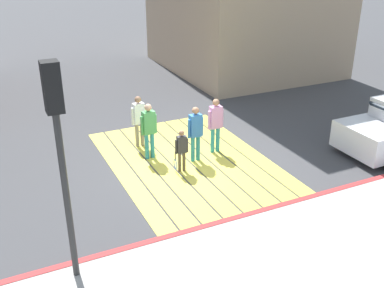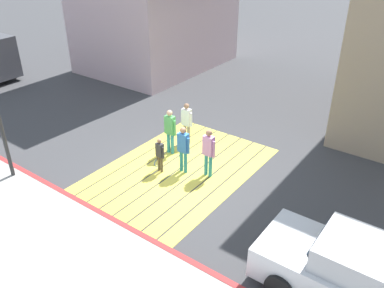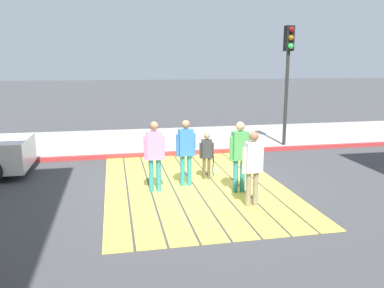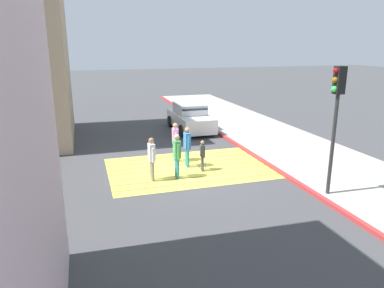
{
  "view_description": "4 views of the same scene",
  "coord_description": "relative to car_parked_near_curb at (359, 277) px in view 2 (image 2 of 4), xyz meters",
  "views": [
    {
      "loc": [
        -10.78,
        5.04,
        5.98
      ],
      "look_at": [
        -0.32,
        0.06,
        0.71
      ],
      "focal_mm": 42.76,
      "sensor_mm": 36.0,
      "label": 1
    },
    {
      "loc": [
        -8.92,
        -7.09,
        7.23
      ],
      "look_at": [
        0.27,
        -0.35,
        0.98
      ],
      "focal_mm": 37.14,
      "sensor_mm": 36.0,
      "label": 2
    },
    {
      "loc": [
        9.08,
        -1.9,
        3.03
      ],
      "look_at": [
        -0.5,
        0.05,
        0.96
      ],
      "focal_mm": 36.23,
      "sensor_mm": 36.0,
      "label": 3
    },
    {
      "loc": [
        3.91,
        13.35,
        4.88
      ],
      "look_at": [
        -0.03,
        0.41,
        1.13
      ],
      "focal_mm": 33.86,
      "sensor_mm": 36.0,
      "label": 4
    }
  ],
  "objects": [
    {
      "name": "curb_painted",
      "position": [
        -1.25,
        6.39,
        -0.67
      ],
      "size": [
        0.16,
        40.0,
        0.13
      ],
      "primitive_type": "cube",
      "color": "#BC3333",
      "rests_on": "ground"
    },
    {
      "name": "car_parked_near_curb",
      "position": [
        0.0,
        0.0,
        0.0
      ],
      "size": [
        1.99,
        4.3,
        1.57
      ],
      "color": "white",
      "rests_on": "ground"
    },
    {
      "name": "pedestrian_teen_behind",
      "position": [
        3.66,
        7.3,
        0.21
      ],
      "size": [
        0.23,
        0.48,
        1.63
      ],
      "color": "gray",
      "rests_on": "ground"
    },
    {
      "name": "ground_plane",
      "position": [
        2.0,
        6.39,
        -0.73
      ],
      "size": [
        120.0,
        120.0,
        0.0
      ],
      "primitive_type": "plane",
      "color": "#424244"
    },
    {
      "name": "sidewalk_west",
      "position": [
        -3.6,
        6.39,
        -0.67
      ],
      "size": [
        4.8,
        40.0,
        0.12
      ],
      "primitive_type": "cube",
      "color": "#ADA8A0",
      "rests_on": "ground"
    },
    {
      "name": "pedestrian_child_with_racket",
      "position": [
        1.55,
        6.83,
        -0.04
      ],
      "size": [
        0.29,
        0.39,
        1.24
      ],
      "color": "brown",
      "rests_on": "ground"
    },
    {
      "name": "crosswalk_stripes",
      "position": [
        2.0,
        6.39,
        -0.73
      ],
      "size": [
        6.4,
        4.35,
        0.01
      ],
      "color": "#EAD64C",
      "rests_on": "ground"
    },
    {
      "name": "pedestrian_adult_lead",
      "position": [
        2.72,
        7.33,
        0.25
      ],
      "size": [
        0.23,
        0.5,
        1.69
      ],
      "color": "teal",
      "rests_on": "ground"
    },
    {
      "name": "pedestrian_adult_trailing",
      "position": [
        2.28,
        5.39,
        0.25
      ],
      "size": [
        0.23,
        0.5,
        1.69
      ],
      "color": "teal",
      "rests_on": "ground"
    },
    {
      "name": "pedestrian_adult_side",
      "position": [
        1.99,
        6.19,
        0.23
      ],
      "size": [
        0.22,
        0.49,
        1.66
      ],
      "color": "teal",
      "rests_on": "ground"
    }
  ]
}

